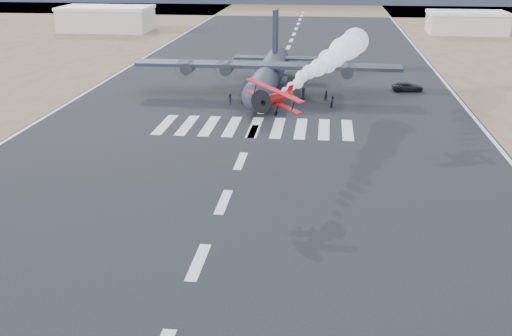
% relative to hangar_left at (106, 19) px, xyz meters
% --- Properties ---
extents(scrub_far, '(500.00, 80.00, 0.00)m').
position_rel_hangar_left_xyz_m(scrub_far, '(52.00, 85.00, -3.41)').
color(scrub_far, brown).
rests_on(scrub_far, ground).
extents(runway_markings, '(60.00, 260.00, 0.01)m').
position_rel_hangar_left_xyz_m(runway_markings, '(52.00, -85.00, -3.40)').
color(runway_markings, silver).
rests_on(runway_markings, ground).
extents(hangar_left, '(24.50, 14.50, 6.70)m').
position_rel_hangar_left_xyz_m(hangar_left, '(0.00, 0.00, 0.00)').
color(hangar_left, '#B2AE9E').
rests_on(hangar_left, ground).
extents(hangar_right, '(20.50, 12.50, 5.90)m').
position_rel_hangar_left_xyz_m(hangar_right, '(98.00, 5.00, -0.40)').
color(hangar_right, '#B2AE9E').
rests_on(hangar_right, ground).
extents(aerobatic_biplane, '(6.25, 5.91, 3.21)m').
position_rel_hangar_left_xyz_m(aerobatic_biplane, '(56.18, -114.14, 4.97)').
color(aerobatic_biplane, red).
extents(smoke_trail, '(10.39, 35.95, 4.01)m').
position_rel_hangar_left_xyz_m(smoke_trail, '(63.14, -85.00, 5.25)').
color(smoke_trail, white).
extents(transport_aircraft, '(41.75, 34.42, 12.09)m').
position_rel_hangar_left_xyz_m(transport_aircraft, '(51.77, -73.42, -0.29)').
color(transport_aircraft, black).
rests_on(transport_aircraft, ground).
extents(support_vehicle, '(5.25, 2.93, 1.39)m').
position_rel_hangar_left_xyz_m(support_vehicle, '(74.31, -70.35, -2.71)').
color(support_vehicle, black).
rests_on(support_vehicle, ground).
extents(crew_a, '(0.74, 0.74, 1.58)m').
position_rel_hangar_left_xyz_m(crew_a, '(54.03, -81.01, -2.62)').
color(crew_a, black).
rests_on(crew_a, ground).
extents(crew_b, '(0.85, 0.96, 1.68)m').
position_rel_hangar_left_xyz_m(crew_b, '(62.10, -83.01, -2.57)').
color(crew_b, black).
rests_on(crew_b, ground).
extents(crew_c, '(1.20, 0.83, 1.69)m').
position_rel_hangar_left_xyz_m(crew_c, '(46.90, -83.02, -2.56)').
color(crew_c, black).
rests_on(crew_c, ground).
extents(crew_d, '(1.17, 0.75, 1.85)m').
position_rel_hangar_left_xyz_m(crew_d, '(48.65, -81.74, -2.48)').
color(crew_d, black).
rests_on(crew_d, ground).
extents(crew_e, '(0.54, 0.88, 1.79)m').
position_rel_hangar_left_xyz_m(crew_e, '(57.63, -77.98, -2.51)').
color(crew_e, black).
rests_on(crew_e, ground).
extents(crew_f, '(1.11, 1.64, 1.69)m').
position_rel_hangar_left_xyz_m(crew_f, '(48.86, -81.12, -2.56)').
color(crew_f, black).
rests_on(crew_f, ground).
extents(crew_g, '(0.65, 0.76, 1.88)m').
position_rel_hangar_left_xyz_m(crew_g, '(48.72, -80.45, -2.47)').
color(crew_g, black).
rests_on(crew_g, ground).
extents(crew_h, '(0.88, 0.84, 1.56)m').
position_rel_hangar_left_xyz_m(crew_h, '(61.18, -78.70, -2.63)').
color(crew_h, black).
rests_on(crew_h, ground).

